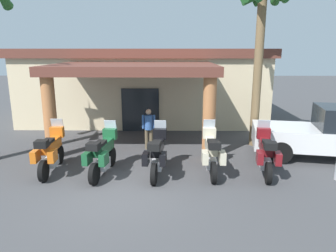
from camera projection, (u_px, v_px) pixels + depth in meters
The scene contains 10 objects.
ground_plane at pixel (119, 191), 8.93m from camera, with size 80.00×80.00×0.00m, color #424244.
motel_building at pixel (145, 83), 17.85m from camera, with size 13.14×10.75×3.95m.
motorcycle_orange at pixel (51, 152), 10.16m from camera, with size 0.72×2.21×1.61m.
motorcycle_green at pixel (103, 154), 9.93m from camera, with size 0.81×2.21×1.61m.
motorcycle_black at pixel (157, 154), 9.92m from camera, with size 0.74×2.21×1.61m.
motorcycle_cream at pixel (211, 153), 10.04m from camera, with size 0.71×2.21×1.61m.
motorcycle_maroon at pixel (266, 153), 9.99m from camera, with size 0.82×2.21×1.61m.
pedestrian at pixel (149, 126), 12.49m from camera, with size 0.53×0.32×1.64m.
pickup_truck_white at pixel (331, 134), 11.36m from camera, with size 5.46×2.84×1.95m.
palm_tree_near_portico at pixel (261, 26), 12.13m from camera, with size 1.97×2.03×6.52m.
Camera 1 is at (1.46, -8.22, 3.92)m, focal length 33.63 mm.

